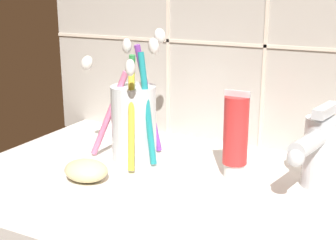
{
  "coord_description": "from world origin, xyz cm",
  "views": [
    {
      "loc": [
        21.19,
        -50.42,
        26.51
      ],
      "look_at": [
        -6.16,
        2.1,
        9.64
      ],
      "focal_mm": 50.0,
      "sensor_mm": 36.0,
      "label": 1
    }
  ],
  "objects_px": {
    "toothpaste_tube": "(236,136)",
    "sink_faucet": "(320,150)",
    "soap_bar": "(86,170)",
    "toothbrush_cup": "(134,118)"
  },
  "relations": [
    {
      "from": "toothpaste_tube",
      "to": "sink_faucet",
      "type": "height_order",
      "value": "toothpaste_tube"
    },
    {
      "from": "toothpaste_tube",
      "to": "soap_bar",
      "type": "bearing_deg",
      "value": -149.18
    },
    {
      "from": "toothpaste_tube",
      "to": "sink_faucet",
      "type": "distance_m",
      "value": 0.11
    },
    {
      "from": "toothbrush_cup",
      "to": "toothpaste_tube",
      "type": "bearing_deg",
      "value": 0.24
    },
    {
      "from": "sink_faucet",
      "to": "soap_bar",
      "type": "height_order",
      "value": "sink_faucet"
    },
    {
      "from": "sink_faucet",
      "to": "soap_bar",
      "type": "bearing_deg",
      "value": -56.62
    },
    {
      "from": "toothpaste_tube",
      "to": "sink_faucet",
      "type": "bearing_deg",
      "value": 8.11
    },
    {
      "from": "toothpaste_tube",
      "to": "soap_bar",
      "type": "height_order",
      "value": "toothpaste_tube"
    },
    {
      "from": "sink_faucet",
      "to": "toothbrush_cup",
      "type": "bearing_deg",
      "value": -76.08
    },
    {
      "from": "toothbrush_cup",
      "to": "sink_faucet",
      "type": "relative_size",
      "value": 1.52
    }
  ]
}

